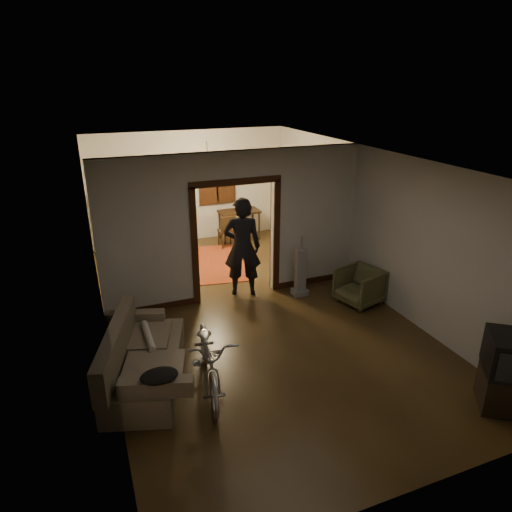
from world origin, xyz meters
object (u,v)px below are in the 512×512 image
sofa (145,353)px  bicycle (209,357)px  desk (239,225)px  person (242,247)px  locker (146,219)px  armchair (360,286)px

sofa → bicycle: bicycle is taller
desk → person: bearing=-109.4°
bicycle → locker: size_ratio=1.09×
person → locker: person is taller
bicycle → desk: bearing=75.9°
person → desk: person is taller
sofa → armchair: bearing=30.3°
bicycle → sofa: bearing=158.9°
person → sofa: bearing=63.6°
bicycle → locker: (0.05, 5.57, 0.36)m
person → armchair: bearing=168.0°
sofa → person: size_ratio=1.02×
person → locker: (-1.37, 2.98, -0.14)m
locker → desk: bearing=15.0°
person → locker: bearing=-45.6°
locker → desk: (2.39, 0.08, -0.46)m
locker → armchair: bearing=-38.7°
desk → locker: bearing=-179.1°
bicycle → desk: 6.15m
armchair → locker: (-3.28, 4.16, 0.50)m
armchair → desk: 4.33m
sofa → locker: (0.84, 5.11, 0.38)m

